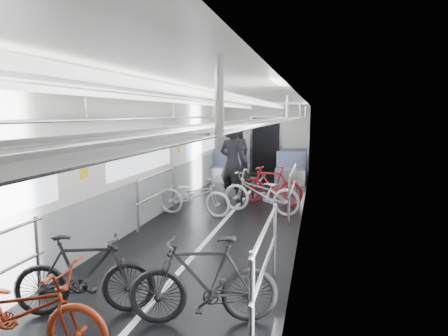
# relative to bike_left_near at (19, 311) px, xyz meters

# --- Properties ---
(car_shell) EXTENTS (3.02, 14.01, 2.41)m
(car_shell) POSITION_rel_bike_left_near_xyz_m (0.69, 6.07, 0.69)
(car_shell) COLOR black
(car_shell) RESTS_ON ground
(bike_left_near) EXTENTS (1.70, 0.68, 0.87)m
(bike_left_near) POSITION_rel_bike_left_near_xyz_m (0.00, 0.00, 0.00)
(bike_left_near) COLOR #982D12
(bike_left_near) RESTS_ON floor
(bike_left_mid) EXTENTS (1.53, 0.86, 0.88)m
(bike_left_mid) POSITION_rel_bike_left_near_xyz_m (0.11, 0.83, 0.00)
(bike_left_mid) COLOR black
(bike_left_mid) RESTS_ON floor
(bike_left_far) EXTENTS (1.66, 0.72, 0.85)m
(bike_left_far) POSITION_rel_bike_left_near_xyz_m (-0.03, 5.11, -0.01)
(bike_left_far) COLOR silver
(bike_left_far) RESTS_ON floor
(bike_right_near) EXTENTS (1.58, 0.83, 0.91)m
(bike_right_near) POSITION_rel_bike_left_near_xyz_m (1.39, 0.95, 0.02)
(bike_right_near) COLOR black
(bike_right_near) RESTS_ON floor
(bike_right_mid) EXTENTS (1.83, 0.98, 0.91)m
(bike_right_mid) POSITION_rel_bike_left_near_xyz_m (1.31, 5.61, 0.02)
(bike_right_mid) COLOR silver
(bike_right_mid) RESTS_ON floor
(bike_right_far) EXTENTS (1.59, 0.82, 0.92)m
(bike_right_far) POSITION_rel_bike_left_near_xyz_m (1.44, 6.53, 0.02)
(bike_right_far) COLOR maroon
(bike_right_far) RESTS_ON floor
(bike_aisle) EXTENTS (0.65, 1.58, 0.81)m
(bike_aisle) POSITION_rel_bike_left_near_xyz_m (0.93, 6.51, -0.03)
(bike_aisle) COLOR black
(bike_aisle) RESTS_ON floor
(person_standing) EXTENTS (0.79, 0.64, 1.89)m
(person_standing) POSITION_rel_bike_left_near_xyz_m (0.47, 6.61, 0.51)
(person_standing) COLOR black
(person_standing) RESTS_ON floor
(person_seated) EXTENTS (1.02, 0.89, 1.79)m
(person_seated) POSITION_rel_bike_left_near_xyz_m (-0.09, 10.08, 0.46)
(person_seated) COLOR #2F2E36
(person_seated) RESTS_ON floor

